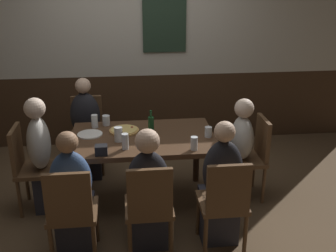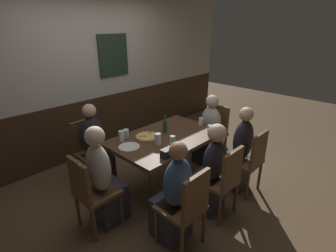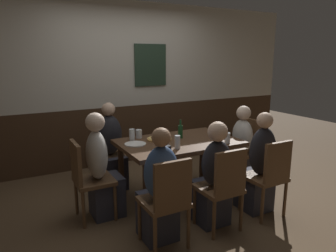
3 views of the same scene
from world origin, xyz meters
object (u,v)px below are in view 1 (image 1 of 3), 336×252
pizza (124,130)px  condiment_caddy (101,150)px  beer_glass_half (106,121)px  chair_right_near (225,201)px  beer_glass_tall (95,122)px  chair_left_near (71,210)px  beer_bottle_green (151,124)px  pint_glass_amber (208,133)px  chair_mid_near (149,205)px  person_right_near (220,192)px  dining_table (143,145)px  person_head_west (46,163)px  plate_white_large (90,134)px  chair_left_far (87,129)px  pint_glass_stout (125,142)px  tumbler_water (118,135)px  person_left_near (74,202)px  tumbler_short (194,144)px  person_head_east (236,157)px  person_mid_near (148,197)px  chair_head_east (252,153)px  person_left_far (86,135)px  chair_head_west (29,164)px

pizza → condiment_caddy: condiment_caddy is taller
beer_glass_half → chair_right_near: bearing=-50.9°
chair_right_near → beer_glass_tall: bearing=133.6°
chair_left_near → beer_bottle_green: size_ratio=3.80×
beer_glass_half → pint_glass_amber: 1.10m
chair_mid_near → person_right_near: size_ratio=0.76×
dining_table → condiment_caddy: condiment_caddy is taller
chair_right_near → person_head_west: 1.82m
beer_bottle_green → plate_white_large: beer_bottle_green is taller
chair_left_far → pint_glass_stout: pint_glass_stout is taller
pizza → tumbler_water: 0.26m
person_left_near → tumbler_short: bearing=17.8°
person_head_east → tumbler_water: (-1.21, -0.09, 0.35)m
dining_table → pint_glass_amber: pint_glass_amber is taller
chair_left_far → person_head_east: 1.82m
chair_right_near → tumbler_water: bearing=137.9°
tumbler_short → condiment_caddy: bearing=-179.1°
person_mid_near → beer_glass_half: 1.18m
chair_left_near → pizza: chair_left_near is taller
person_mid_near → tumbler_short: bearing=37.6°
tumbler_water → plate_white_large: bearing=146.3°
chair_left_near → tumbler_water: 0.93m
chair_left_far → pizza: size_ratio=2.90×
chair_head_east → chair_left_near: 1.96m
beer_glass_half → pint_glass_stout: size_ratio=0.71×
person_left_far → tumbler_water: size_ratio=7.99×
person_left_far → person_left_near: person_left_far is taller
chair_left_far → beer_glass_half: (0.25, -0.52, 0.29)m
chair_head_west → condiment_caddy: bearing=-27.4°
person_head_west → chair_mid_near: bearing=-42.2°
chair_left_near → person_head_east: bearing=28.8°
person_left_far → person_left_near: (0.00, -1.43, -0.01)m
beer_glass_tall → person_head_east: bearing=-11.5°
beer_bottle_green → plate_white_large: bearing=-179.1°
dining_table → chair_head_east: bearing=0.0°
person_left_near → plate_white_large: (0.10, 0.81, 0.28)m
chair_head_west → pint_glass_stout: size_ratio=5.89×
chair_right_near → person_head_east: 0.94m
person_right_near → pint_glass_stout: (-0.81, 0.44, 0.32)m
beer_glass_half → pint_glass_amber: beer_glass_half is taller
person_head_east → tumbler_short: size_ratio=8.61×
person_right_near → pint_glass_amber: 0.70m
dining_table → person_mid_near: size_ratio=1.28×
person_head_west → person_right_near: (1.60, -0.71, -0.01)m
chair_head_west → person_mid_near: person_mid_near is taller
chair_head_west → person_left_near: size_ratio=0.78×
dining_table → chair_right_near: bearing=-54.4°
beer_glass_tall → plate_white_large: beer_glass_tall is taller
chair_head_east → tumbler_water: size_ratio=6.08×
beer_bottle_green → condiment_caddy: beer_bottle_green is taller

